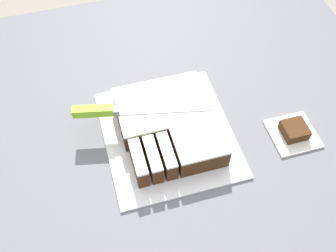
{
  "coord_description": "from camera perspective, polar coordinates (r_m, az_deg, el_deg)",
  "views": [
    {
      "loc": [
        -0.08,
        -0.54,
        1.69
      ],
      "look_at": [
        0.07,
        -0.01,
        0.93
      ],
      "focal_mm": 42.0,
      "sensor_mm": 36.0,
      "label": 1
    }
  ],
  "objects": [
    {
      "name": "paper_napkin",
      "position": [
        1.01,
        17.65,
        -1.09
      ],
      "size": [
        0.11,
        0.11,
        0.01
      ],
      "color": "white",
      "rests_on": "countertop"
    },
    {
      "name": "cake",
      "position": [
        0.94,
        0.14,
        0.26
      ],
      "size": [
        0.22,
        0.25,
        0.06
      ],
      "color": "#472814",
      "rests_on": "cake_board"
    },
    {
      "name": "countertop",
      "position": [
        1.35,
        -3.17,
        -12.15
      ],
      "size": [
        1.4,
        1.1,
        0.89
      ],
      "color": "slate",
      "rests_on": "ground_plane"
    },
    {
      "name": "knife",
      "position": [
        0.92,
        -8.56,
        2.2
      ],
      "size": [
        0.32,
        0.09,
        0.02
      ],
      "rotation": [
        0.0,
        0.0,
        -0.21
      ],
      "color": "silver",
      "rests_on": "cake"
    },
    {
      "name": "brownie",
      "position": [
        1.0,
        17.88,
        -0.56
      ],
      "size": [
        0.06,
        0.06,
        0.03
      ],
      "color": "#472814",
      "rests_on": "paper_napkin"
    },
    {
      "name": "cake_board",
      "position": [
        0.96,
        0.0,
        -1.13
      ],
      "size": [
        0.31,
        0.34,
        0.01
      ],
      "color": "white",
      "rests_on": "countertop"
    }
  ]
}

